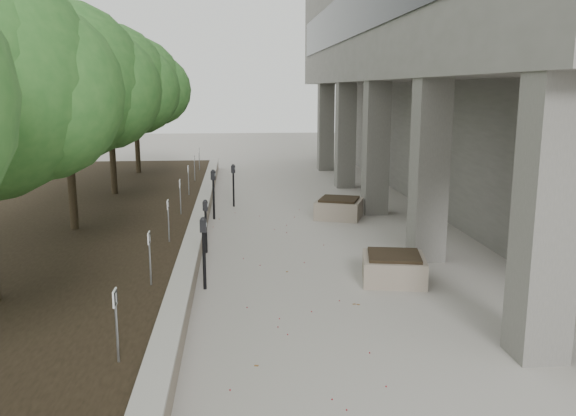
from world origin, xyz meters
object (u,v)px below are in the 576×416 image
parking_meter_5 (233,185)px  parking_meter_3 (206,226)px  crabapple_tree_4 (110,109)px  planter_back (339,208)px  parking_meter_2 (204,253)px  planter_front (394,268)px  crabapple_tree_3 (67,117)px  crabapple_tree_5 (135,105)px  parking_meter_4 (214,194)px

parking_meter_5 → parking_meter_3: bearing=-76.3°
crabapple_tree_4 → planter_back: 7.97m
parking_meter_2 → planter_front: 3.75m
parking_meter_5 → crabapple_tree_3: bearing=-110.9°
parking_meter_2 → parking_meter_5: 8.11m
crabapple_tree_3 → crabapple_tree_5: (0.00, 10.00, 0.00)m
crabapple_tree_4 → parking_meter_2: bearing=-68.9°
planter_front → planter_back: 5.96m
parking_meter_4 → planter_front: parking_meter_4 is taller
crabapple_tree_3 → crabapple_tree_4: (0.00, 5.00, 0.00)m
crabapple_tree_3 → crabapple_tree_4: bearing=90.0°
parking_meter_4 → crabapple_tree_3: bearing=-121.3°
parking_meter_3 → parking_meter_4: (0.06, 3.64, 0.10)m
crabapple_tree_4 → crabapple_tree_5: (0.00, 5.00, 0.00)m
crabapple_tree_4 → planter_front: 11.41m
crabapple_tree_3 → parking_meter_4: crabapple_tree_3 is taller
parking_meter_3 → planter_back: 5.15m
crabapple_tree_5 → crabapple_tree_3: bearing=-90.0°
parking_meter_4 → parking_meter_5: parking_meter_4 is taller
crabapple_tree_4 → parking_meter_5: bearing=-8.2°
crabapple_tree_3 → crabapple_tree_5: bearing=90.0°
parking_meter_2 → planter_back: size_ratio=1.11×
parking_meter_5 → planter_front: (3.18, -7.95, -0.42)m
planter_back → parking_meter_5: bearing=147.5°
crabapple_tree_3 → crabapple_tree_4: 5.00m
parking_meter_2 → planter_front: parking_meter_2 is taller
crabapple_tree_4 → crabapple_tree_5: size_ratio=1.00×
crabapple_tree_4 → parking_meter_4: size_ratio=3.68×
parking_meter_3 → planter_front: (3.81, -2.45, -0.35)m
planter_front → crabapple_tree_3: bearing=153.6°
crabapple_tree_3 → parking_meter_5: crabapple_tree_3 is taller
parking_meter_3 → planter_back: (3.76, 3.51, -0.34)m
crabapple_tree_4 → parking_meter_2: size_ratio=3.84×
planter_front → planter_back: (-0.05, 5.96, 0.02)m
crabapple_tree_4 → parking_meter_4: 4.74m
parking_meter_2 → crabapple_tree_3: bearing=140.3°
parking_meter_2 → parking_meter_4: (-0.03, 6.23, 0.03)m
crabapple_tree_5 → planter_front: size_ratio=4.50×
parking_meter_3 → crabapple_tree_5: bearing=119.4°
crabapple_tree_5 → parking_meter_4: (3.31, -7.42, -2.38)m
crabapple_tree_4 → planter_front: bearing=-50.3°
crabapple_tree_5 → planter_back: bearing=-47.1°
crabapple_tree_4 → parking_meter_2: 9.58m
crabapple_tree_5 → parking_meter_4: size_ratio=3.68×
parking_meter_4 → crabapple_tree_5: bearing=134.8°
parking_meter_3 → parking_meter_4: 3.64m
crabapple_tree_4 → parking_meter_2: crabapple_tree_4 is taller
parking_meter_2 → parking_meter_5: size_ratio=1.02×
crabapple_tree_5 → crabapple_tree_4: bearing=-90.0°
parking_meter_3 → parking_meter_4: size_ratio=0.86×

